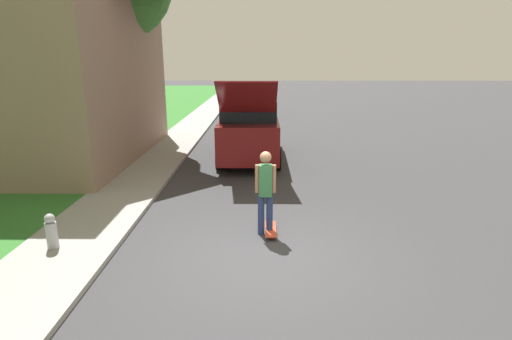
{
  "coord_description": "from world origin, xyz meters",
  "views": [
    {
      "loc": [
        -0.03,
        -6.51,
        3.43
      ],
      "look_at": [
        -0.14,
        2.54,
        0.9
      ],
      "focal_mm": 28.0,
      "sensor_mm": 36.0,
      "label": 1
    }
  ],
  "objects_px": {
    "suv_parked": "(250,126)",
    "skateboarder": "(265,189)",
    "fire_hydrant": "(51,231)",
    "skateboard": "(271,229)",
    "car_down_street": "(245,105)"
  },
  "relations": [
    {
      "from": "skateboarder",
      "to": "skateboard",
      "type": "xyz_separation_m",
      "value": [
        0.11,
        0.03,
        -0.87
      ]
    },
    {
      "from": "skateboard",
      "to": "fire_hydrant",
      "type": "bearing_deg",
      "value": -167.42
    },
    {
      "from": "skateboard",
      "to": "fire_hydrant",
      "type": "relative_size",
      "value": 1.24
    },
    {
      "from": "suv_parked",
      "to": "fire_hydrant",
      "type": "distance_m",
      "value": 8.11
    },
    {
      "from": "car_down_street",
      "to": "skateboarder",
      "type": "xyz_separation_m",
      "value": [
        1.1,
        -17.56,
        0.28
      ]
    },
    {
      "from": "skateboard",
      "to": "car_down_street",
      "type": "bearing_deg",
      "value": 93.95
    },
    {
      "from": "car_down_street",
      "to": "fire_hydrant",
      "type": "xyz_separation_m",
      "value": [
        -2.78,
        -18.41,
        -0.25
      ]
    },
    {
      "from": "suv_parked",
      "to": "fire_hydrant",
      "type": "xyz_separation_m",
      "value": [
        -3.4,
        -7.32,
        -0.74
      ]
    },
    {
      "from": "suv_parked",
      "to": "skateboard",
      "type": "relative_size",
      "value": 7.2
    },
    {
      "from": "suv_parked",
      "to": "skateboarder",
      "type": "height_order",
      "value": "suv_parked"
    },
    {
      "from": "skateboarder",
      "to": "fire_hydrant",
      "type": "distance_m",
      "value": 4.01
    },
    {
      "from": "car_down_street",
      "to": "skateboarder",
      "type": "bearing_deg",
      "value": -86.42
    },
    {
      "from": "fire_hydrant",
      "to": "skateboarder",
      "type": "bearing_deg",
      "value": 12.46
    },
    {
      "from": "suv_parked",
      "to": "car_down_street",
      "type": "xyz_separation_m",
      "value": [
        -0.61,
        11.09,
        -0.49
      ]
    },
    {
      "from": "car_down_street",
      "to": "skateboard",
      "type": "height_order",
      "value": "car_down_street"
    }
  ]
}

